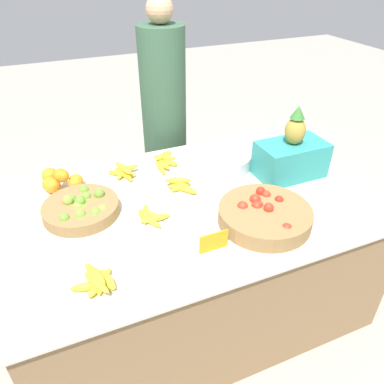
{
  "coord_description": "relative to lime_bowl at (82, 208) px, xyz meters",
  "views": [
    {
      "loc": [
        -0.59,
        -1.39,
        1.78
      ],
      "look_at": [
        0.0,
        0.0,
        0.78
      ],
      "focal_mm": 35.0,
      "sensor_mm": 36.0,
      "label": 1
    }
  ],
  "objects": [
    {
      "name": "ground_plane",
      "position": [
        0.51,
        -0.1,
        -0.76
      ],
      "size": [
        12.0,
        12.0,
        0.0
      ],
      "primitive_type": "plane",
      "color": "#ADA599"
    },
    {
      "name": "market_table",
      "position": [
        0.51,
        -0.1,
        -0.4
      ],
      "size": [
        1.79,
        1.15,
        0.73
      ],
      "color": "olive",
      "rests_on": "ground_plane"
    },
    {
      "name": "lime_bowl",
      "position": [
        0.0,
        0.0,
        0.0
      ],
      "size": [
        0.35,
        0.35,
        0.1
      ],
      "color": "olive",
      "rests_on": "market_table"
    },
    {
      "name": "tomato_basket",
      "position": [
        0.75,
        -0.38,
        0.01
      ],
      "size": [
        0.42,
        0.42,
        0.11
      ],
      "color": "olive",
      "rests_on": "market_table"
    },
    {
      "name": "orange_pile",
      "position": [
        -0.07,
        0.27,
        0.01
      ],
      "size": [
        0.2,
        0.2,
        0.12
      ],
      "color": "orange",
      "rests_on": "market_table"
    },
    {
      "name": "metal_bowl",
      "position": [
        0.81,
        0.14,
        0.01
      ],
      "size": [
        0.3,
        0.3,
        0.08
      ],
      "color": "silver",
      "rests_on": "market_table"
    },
    {
      "name": "price_sign",
      "position": [
        0.46,
        -0.46,
        0.01
      ],
      "size": [
        0.13,
        0.01,
        0.09
      ],
      "rotation": [
        0.0,
        0.0,
        0.02
      ],
      "color": "orange",
      "rests_on": "market_table"
    },
    {
      "name": "produce_crate",
      "position": [
        1.09,
        -0.07,
        0.08
      ],
      "size": [
        0.36,
        0.21,
        0.39
      ],
      "color": "teal",
      "rests_on": "market_table"
    },
    {
      "name": "banana_bunch_front_right",
      "position": [
        0.5,
        0.29,
        -0.01
      ],
      "size": [
        0.13,
        0.18,
        0.06
      ],
      "color": "yellow",
      "rests_on": "market_table"
    },
    {
      "name": "banana_bunch_middle_left",
      "position": [
        0.28,
        -0.16,
        -0.02
      ],
      "size": [
        0.14,
        0.2,
        0.03
      ],
      "color": "yellow",
      "rests_on": "market_table"
    },
    {
      "name": "banana_bunch_front_center",
      "position": [
        -0.02,
        -0.47,
        -0.01
      ],
      "size": [
        0.17,
        0.18,
        0.06
      ],
      "color": "yellow",
      "rests_on": "market_table"
    },
    {
      "name": "banana_bunch_middle_right",
      "position": [
        0.26,
        0.27,
        -0.01
      ],
      "size": [
        0.17,
        0.17,
        0.06
      ],
      "color": "yellow",
      "rests_on": "market_table"
    },
    {
      "name": "banana_bunch_back_center",
      "position": [
        0.5,
        0.02,
        -0.01
      ],
      "size": [
        0.14,
        0.18,
        0.05
      ],
      "color": "yellow",
      "rests_on": "market_table"
    },
    {
      "name": "banana_bunch_front_left",
      "position": [
        1.13,
        0.27,
        -0.02
      ],
      "size": [
        0.16,
        0.14,
        0.03
      ],
      "color": "yellow",
      "rests_on": "market_table"
    },
    {
      "name": "vendor_person",
      "position": [
        0.67,
        0.75,
        -0.04
      ],
      "size": [
        0.29,
        0.29,
        1.55
      ],
      "color": "#385B42",
      "rests_on": "ground_plane"
    }
  ]
}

